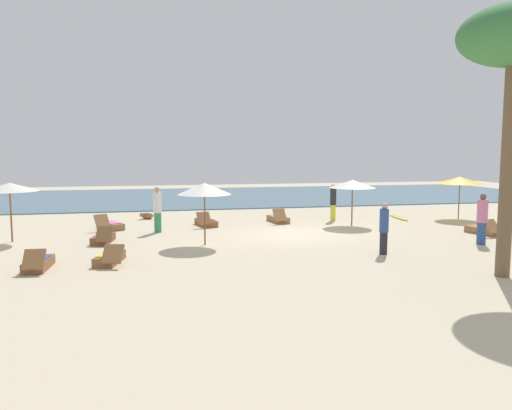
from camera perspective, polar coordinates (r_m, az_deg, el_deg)
ground_plane at (r=20.56m, az=4.40°, el=-3.36°), size 60.00×60.00×0.00m
ocean_water at (r=37.04m, az=-3.07°, el=1.00°), size 48.00×16.00×0.06m
umbrella_0 at (r=18.12m, az=-5.88°, el=1.85°), size 1.94×1.94×2.26m
umbrella_1 at (r=23.14m, az=10.91°, el=2.37°), size 2.11×2.11×2.09m
umbrella_2 at (r=20.71m, az=-26.22°, el=1.83°), size 2.06×2.06×2.23m
umbrella_3 at (r=26.87m, az=22.16°, el=2.61°), size 2.27×2.27×2.11m
lounger_0 at (r=22.72m, az=-16.23°, el=-2.21°), size 1.29×1.74×0.72m
lounger_1 at (r=22.52m, az=24.55°, el=-2.63°), size 0.94×1.77×0.69m
lounger_2 at (r=22.86m, az=-5.72°, el=-1.94°), size 0.97×1.77×0.70m
lounger_3 at (r=23.90m, az=2.55°, el=-1.57°), size 0.82×1.74×0.71m
lounger_4 at (r=15.94m, az=-16.28°, el=-5.78°), size 0.94×1.79×0.67m
lounger_5 at (r=15.89m, az=-23.53°, el=-6.09°), size 0.67×1.72×0.68m
lounger_6 at (r=19.49m, az=-16.96°, el=-3.64°), size 0.84×1.76×0.68m
person_0 at (r=24.59m, az=8.76°, el=0.36°), size 0.35×0.35×1.80m
person_1 at (r=20.00m, az=24.31°, el=-1.45°), size 0.40×0.40×1.87m
person_4 at (r=17.04m, az=14.34°, el=-2.56°), size 0.41×0.41×1.71m
person_5 at (r=21.28m, az=-11.13°, el=-0.48°), size 0.48×0.48×1.91m
dog at (r=25.54m, az=-12.33°, el=-1.19°), size 0.74×0.55×0.34m
surfboard at (r=26.37m, az=15.93°, el=-1.37°), size 0.67×2.36×0.07m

